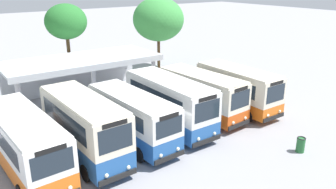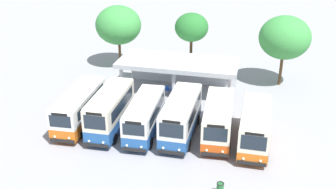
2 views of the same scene
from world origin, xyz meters
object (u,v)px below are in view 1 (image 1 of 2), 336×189
object	(u,v)px
city_bus_nearest_orange	(25,141)
litter_bin_apron	(301,145)
waiting_chair_fifth_seat	(104,92)
waiting_chair_fourth_seat	(97,93)
city_bus_middle_cream	(132,117)
city_bus_fifth_blue	(201,93)
waiting_chair_end_by_column	(78,97)
city_bus_second_in_row	(84,126)
city_bus_far_end_green	(237,88)
waiting_chair_middle_seat	(91,94)
city_bus_fourth_amber	(170,102)
waiting_chair_far_end_seat	(110,90)
waiting_chair_second_from_end	(84,96)

from	to	relation	value
city_bus_nearest_orange	litter_bin_apron	xyz separation A→B (m)	(13.34, -6.96, -1.28)
waiting_chair_fifth_seat	waiting_chair_fourth_seat	bearing A→B (deg)	172.81
city_bus_middle_cream	city_bus_fifth_blue	world-z (taller)	city_bus_fifth_blue
city_bus_nearest_orange	city_bus_middle_cream	world-z (taller)	city_bus_nearest_orange
waiting_chair_end_by_column	waiting_chair_fifth_seat	xyz separation A→B (m)	(2.26, 0.04, 0.00)
city_bus_second_in_row	litter_bin_apron	size ratio (longest dim) A/B	8.09
city_bus_far_end_green	waiting_chair_fifth_seat	bearing A→B (deg)	129.91
city_bus_nearest_orange	waiting_chair_end_by_column	world-z (taller)	city_bus_nearest_orange
city_bus_second_in_row	city_bus_middle_cream	distance (m)	3.05
city_bus_nearest_orange	waiting_chair_fourth_seat	xyz separation A→B (m)	(7.66, 8.29, -1.22)
waiting_chair_middle_seat	waiting_chair_fifth_seat	distance (m)	1.14
city_bus_fourth_amber	waiting_chair_fifth_seat	world-z (taller)	city_bus_fourth_amber
waiting_chair_middle_seat	city_bus_fourth_amber	bearing A→B (deg)	-76.05
waiting_chair_end_by_column	waiting_chair_far_end_seat	size ratio (longest dim) A/B	1.00
city_bus_fourth_amber	city_bus_fifth_blue	world-z (taller)	city_bus_fourth_amber
city_bus_fourth_amber	waiting_chair_end_by_column	distance (m)	8.76
city_bus_second_in_row	waiting_chair_fourth_seat	distance (m)	9.90
waiting_chair_far_end_seat	waiting_chair_fifth_seat	bearing A→B (deg)	-177.89
waiting_chair_second_from_end	waiting_chair_middle_seat	bearing A→B (deg)	4.45
city_bus_nearest_orange	city_bus_fourth_amber	size ratio (longest dim) A/B	1.08
city_bus_middle_cream	waiting_chair_fifth_seat	world-z (taller)	city_bus_middle_cream
city_bus_middle_cream	waiting_chair_second_from_end	distance (m)	8.67
waiting_chair_far_end_seat	city_bus_second_in_row	bearing A→B (deg)	-123.81
city_bus_fifth_blue	waiting_chair_fifth_seat	bearing A→B (deg)	116.96
city_bus_fifth_blue	waiting_chair_second_from_end	world-z (taller)	city_bus_fifth_blue
city_bus_far_end_green	waiting_chair_second_from_end	world-z (taller)	city_bus_far_end_green
city_bus_fifth_blue	waiting_chair_end_by_column	world-z (taller)	city_bus_fifth_blue
waiting_chair_fourth_seat	litter_bin_apron	xyz separation A→B (m)	(5.67, -15.25, -0.07)
city_bus_middle_cream	waiting_chair_far_end_seat	size ratio (longest dim) A/B	8.41
waiting_chair_middle_seat	litter_bin_apron	bearing A→B (deg)	-67.78
city_bus_second_in_row	city_bus_middle_cream	xyz separation A→B (m)	(3.04, 0.04, -0.22)
city_bus_fourth_amber	waiting_chair_second_from_end	size ratio (longest dim) A/B	8.65
waiting_chair_second_from_end	waiting_chair_fourth_seat	world-z (taller)	same
city_bus_far_end_green	waiting_chair_middle_seat	size ratio (longest dim) A/B	8.09
waiting_chair_end_by_column	waiting_chair_far_end_seat	distance (m)	2.83
city_bus_far_end_green	waiting_chair_end_by_column	bearing A→B (deg)	138.04
city_bus_fifth_blue	waiting_chair_fourth_seat	bearing A→B (deg)	119.95
waiting_chair_fourth_seat	waiting_chair_far_end_seat	world-z (taller)	same
city_bus_fifth_blue	waiting_chair_fourth_seat	distance (m)	9.12
city_bus_far_end_green	waiting_chair_far_end_seat	xyz separation A→B (m)	(-6.42, 8.38, -1.25)
city_bus_nearest_orange	city_bus_fifth_blue	bearing A→B (deg)	2.16
waiting_chair_fifth_seat	waiting_chair_middle_seat	bearing A→B (deg)	175.44
city_bus_middle_cream	waiting_chair_end_by_column	xyz separation A→B (m)	(-0.12, 8.49, -1.19)
waiting_chair_second_from_end	waiting_chair_fifth_seat	distance (m)	1.70
waiting_chair_second_from_end	litter_bin_apron	world-z (taller)	litter_bin_apron
city_bus_far_end_green	litter_bin_apron	size ratio (longest dim) A/B	7.73
waiting_chair_second_from_end	waiting_chair_middle_seat	world-z (taller)	same
city_bus_far_end_green	waiting_chair_second_from_end	xyz separation A→B (m)	(-8.69, 8.40, -1.25)
city_bus_middle_cream	city_bus_far_end_green	distance (m)	9.13
waiting_chair_end_by_column	waiting_chair_middle_seat	world-z (taller)	same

